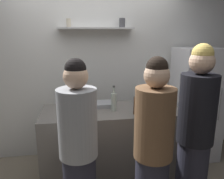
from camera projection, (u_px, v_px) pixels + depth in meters
name	position (u px, v px, depth m)	size (l,w,h in m)	color
back_wall_assembly	(93.00, 69.00, 3.31)	(4.80, 0.32, 2.60)	white
refrigerator	(196.00, 104.00, 3.27)	(0.61, 0.60, 1.63)	white
counter	(112.00, 144.00, 2.83)	(1.70, 0.68, 0.92)	#66605B
baking_pan	(99.00, 104.00, 2.83)	(0.34, 0.24, 0.05)	gray
utensil_holder	(154.00, 103.00, 2.75)	(0.12, 0.12, 0.21)	#B2B2B7
wine_bottle_pale_glass	(114.00, 101.00, 2.65)	(0.07, 0.07, 0.31)	#B2BFB2
wine_bottle_green_glass	(76.00, 101.00, 2.63)	(0.08, 0.08, 0.32)	#19471E
wine_bottle_amber_glass	(137.00, 104.00, 2.53)	(0.07, 0.07, 0.32)	#472814
water_bottle_plastic	(73.00, 97.00, 2.86)	(0.09, 0.09, 0.25)	silver
person_blonde	(195.00, 137.00, 2.11)	(0.34, 0.34, 1.74)	#262633
person_grey_hoodie	(79.00, 151.00, 1.97)	(0.34, 0.34, 1.63)	#262633
person_brown_jacket	(153.00, 152.00, 1.94)	(0.34, 0.34, 1.65)	#262633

